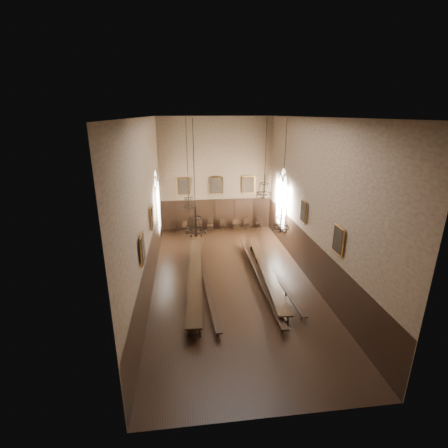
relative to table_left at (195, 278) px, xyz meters
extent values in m
cube|color=black|center=(2.10, 0.16, -0.41)|extent=(9.00, 18.00, 0.02)
cube|color=black|center=(2.10, 0.16, 8.61)|extent=(9.00, 18.00, 0.02)
cube|color=#8C7156|center=(2.10, 9.17, 4.10)|extent=(9.00, 0.02, 9.00)
cube|color=#8C7156|center=(2.10, -8.85, 4.10)|extent=(9.00, 0.02, 9.00)
cube|color=#8C7156|center=(-2.41, 0.16, 4.10)|extent=(0.02, 18.00, 9.00)
cube|color=#8C7156|center=(6.61, 0.16, 4.10)|extent=(0.02, 18.00, 9.00)
cube|color=black|center=(0.00, 0.00, 0.36)|extent=(1.21, 10.23, 0.07)
cube|color=black|center=(4.07, 0.02, 0.29)|extent=(1.12, 9.29, 0.06)
cube|color=black|center=(-0.40, 0.40, 0.01)|extent=(0.39, 9.67, 0.05)
cube|color=black|center=(0.56, -0.04, 0.03)|extent=(0.83, 10.08, 0.05)
cube|color=black|center=(3.64, 0.10, 0.05)|extent=(0.34, 10.61, 0.05)
cube|color=black|center=(4.59, 0.30, 0.00)|extent=(0.74, 9.37, 0.05)
cube|color=black|center=(-1.49, 8.70, 0.04)|extent=(0.52, 0.52, 0.05)
cube|color=black|center=(-1.49, 8.87, 0.29)|extent=(0.40, 0.17, 0.49)
cube|color=black|center=(-0.46, 8.64, 0.02)|extent=(0.50, 0.50, 0.05)
cube|color=black|center=(-0.46, 8.80, 0.26)|extent=(0.39, 0.16, 0.47)
cube|color=black|center=(0.66, 8.64, 0.09)|extent=(0.46, 0.46, 0.05)
cube|color=black|center=(0.66, 8.83, 0.37)|extent=(0.46, 0.05, 0.55)
cube|color=black|center=(1.55, 8.73, 0.08)|extent=(0.54, 0.54, 0.05)
cube|color=black|center=(1.55, 8.92, 0.35)|extent=(0.45, 0.15, 0.53)
cube|color=black|center=(2.62, 8.63, 0.04)|extent=(0.46, 0.46, 0.05)
cube|color=black|center=(2.62, 8.81, 0.29)|extent=(0.41, 0.10, 0.49)
cube|color=black|center=(3.64, 8.62, 0.03)|extent=(0.44, 0.44, 0.05)
cube|color=black|center=(3.64, 8.79, 0.27)|extent=(0.40, 0.08, 0.48)
cube|color=black|center=(4.56, 8.72, 0.05)|extent=(0.45, 0.45, 0.05)
cube|color=black|center=(4.56, 8.90, 0.30)|extent=(0.42, 0.07, 0.50)
cube|color=black|center=(5.60, 8.74, 0.09)|extent=(0.51, 0.51, 0.05)
cube|color=black|center=(5.60, 8.93, 0.37)|extent=(0.46, 0.10, 0.55)
cylinder|color=black|center=(-0.20, 2.30, 6.55)|extent=(0.03, 0.03, 4.10)
torus|color=black|center=(-0.20, 2.30, 3.51)|extent=(0.81, 0.81, 0.05)
torus|color=black|center=(-0.20, 2.30, 4.03)|extent=(0.51, 0.51, 0.04)
cylinder|color=black|center=(-0.20, 2.30, 3.94)|extent=(0.06, 0.06, 1.14)
cylinder|color=black|center=(4.38, 2.45, 6.97)|extent=(0.03, 0.03, 3.27)
torus|color=black|center=(4.38, 2.45, 4.16)|extent=(0.95, 0.95, 0.06)
torus|color=black|center=(4.38, 2.45, 4.77)|extent=(0.60, 0.60, 0.04)
cylinder|color=black|center=(4.38, 2.45, 4.66)|extent=(0.07, 0.07, 1.34)
cylinder|color=black|center=(0.04, -2.50, 6.74)|extent=(0.03, 0.03, 3.72)
torus|color=black|center=(0.04, -2.50, 3.76)|extent=(0.91, 0.91, 0.05)
torus|color=black|center=(0.04, -2.50, 4.35)|extent=(0.58, 0.58, 0.04)
cylinder|color=black|center=(0.04, -2.50, 4.24)|extent=(0.06, 0.06, 1.29)
cylinder|color=black|center=(4.04, -2.38, 6.62)|extent=(0.03, 0.03, 3.95)
torus|color=black|center=(4.04, -2.38, 3.69)|extent=(0.78, 0.78, 0.05)
torus|color=black|center=(4.04, -2.38, 4.19)|extent=(0.49, 0.49, 0.04)
cylinder|color=black|center=(4.04, -2.38, 4.10)|extent=(0.05, 0.05, 1.10)
cube|color=orange|center=(-0.50, 9.04, 3.30)|extent=(1.10, 0.12, 1.40)
cube|color=black|center=(-0.50, 9.04, 3.30)|extent=(0.98, 0.02, 1.28)
cube|color=orange|center=(2.10, 9.04, 3.30)|extent=(1.10, 0.12, 1.40)
cube|color=black|center=(2.10, 9.04, 3.30)|extent=(0.98, 0.02, 1.28)
cube|color=orange|center=(4.70, 9.04, 3.30)|extent=(1.10, 0.12, 1.40)
cube|color=black|center=(4.70, 9.04, 3.30)|extent=(0.98, 0.02, 1.28)
cube|color=orange|center=(-2.28, 1.16, 3.30)|extent=(0.12, 1.00, 1.30)
cube|color=black|center=(-2.28, 1.16, 3.30)|extent=(0.02, 0.88, 1.18)
cube|color=orange|center=(-2.28, -3.34, 3.30)|extent=(0.12, 1.00, 1.30)
cube|color=black|center=(-2.28, -3.34, 3.30)|extent=(0.02, 0.88, 1.18)
cube|color=orange|center=(6.48, 1.16, 3.30)|extent=(0.12, 1.00, 1.30)
cube|color=black|center=(6.48, 1.16, 3.30)|extent=(0.02, 0.88, 1.18)
cube|color=orange|center=(6.48, -3.34, 3.30)|extent=(0.12, 1.00, 1.30)
cube|color=black|center=(6.48, -3.34, 3.30)|extent=(0.02, 0.88, 1.18)
camera|label=1|loc=(-0.35, -16.37, 8.79)|focal=26.00mm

